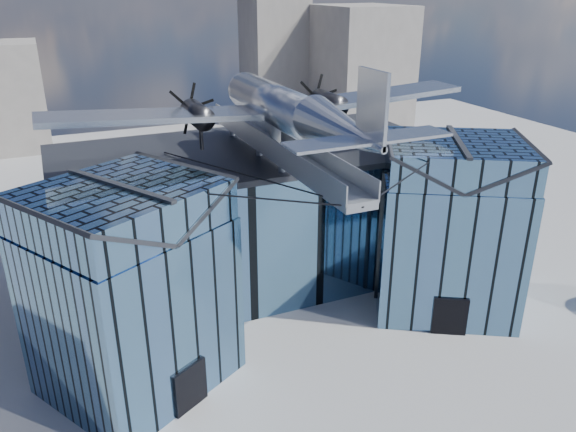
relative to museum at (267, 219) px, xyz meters
name	(u,v)px	position (x,y,z in m)	size (l,w,h in m)	color
ground_plane	(300,327)	(0.00, -5.82, -5.54)	(120.00, 120.00, 0.00)	gray
museum	(267,219)	(0.00, 0.00, 0.00)	(32.88, 24.50, 17.60)	teal
bg_towers	(156,70)	(1.45, 44.67, 4.47)	(77.00, 24.50, 26.00)	gray
tree_side_e	(477,179)	(23.07, 4.53, -1.57)	(4.93, 4.93, 5.86)	#392116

